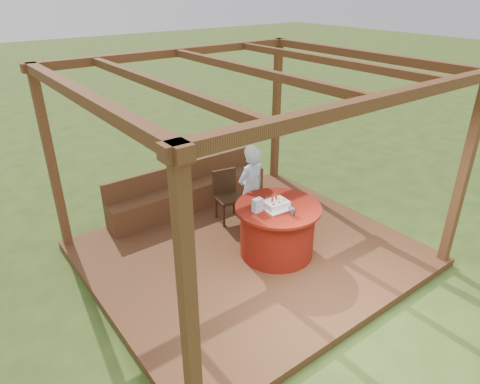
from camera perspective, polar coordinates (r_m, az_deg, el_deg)
name	(u,v)px	position (r m, az deg, el deg)	size (l,w,h in m)	color
ground	(250,256)	(6.60, 1.33, -8.58)	(60.00, 60.00, 0.00)	#324B19
deck	(250,253)	(6.57, 1.33, -8.15)	(4.50, 4.00, 0.12)	brown
pergola	(252,100)	(5.59, 1.58, 12.12)	(4.50, 4.00, 2.72)	brown
bench	(190,194)	(7.63, -6.67, -0.25)	(3.00, 0.42, 0.80)	brown
table	(277,230)	(6.28, 4.97, -5.02)	(1.23, 1.23, 0.79)	maroon
chair	(227,193)	(7.14, -1.73, -0.16)	(0.49, 0.49, 0.86)	#342010
elderly_woman	(251,189)	(6.71, 1.45, 0.44)	(0.54, 0.38, 1.45)	#A6D2F6
birthday_cake	(276,204)	(6.03, 4.81, -1.60)	(0.40, 0.40, 0.17)	white
gift_bag	(257,205)	(5.88, 2.34, -1.78)	(0.14, 0.09, 0.20)	#CB83B5
drinking_glass	(292,211)	(5.86, 6.99, -2.59)	(0.11, 0.11, 0.10)	white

